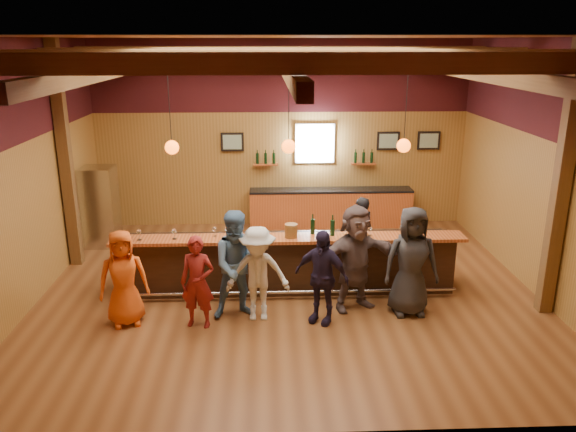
{
  "coord_description": "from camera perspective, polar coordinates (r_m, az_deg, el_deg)",
  "views": [
    {
      "loc": [
        -0.4,
        -9.56,
        4.45
      ],
      "look_at": [
        0.0,
        0.3,
        1.35
      ],
      "focal_mm": 35.0,
      "sensor_mm": 36.0,
      "label": 1
    }
  ],
  "objects": [
    {
      "name": "customer_redvest",
      "position": [
        9.12,
        -9.17,
        -6.65
      ],
      "size": [
        0.61,
        0.46,
        1.52
      ],
      "primitive_type": "imported",
      "rotation": [
        0.0,
        0.0,
        -0.18
      ],
      "color": "maroon",
      "rests_on": "ground"
    },
    {
      "name": "bottle_a",
      "position": [
        10.1,
        2.52,
        -1.03
      ],
      "size": [
        0.08,
        0.08,
        0.37
      ],
      "color": "black",
      "rests_on": "bar_counter"
    },
    {
      "name": "ice_bucket",
      "position": [
        9.92,
        0.32,
        -1.5
      ],
      "size": [
        0.22,
        0.22,
        0.25
      ],
      "primitive_type": "cylinder",
      "color": "brown",
      "rests_on": "bar_counter"
    },
    {
      "name": "room",
      "position": [
        9.71,
        0.06,
        10.11
      ],
      "size": [
        9.04,
        9.0,
        4.52
      ],
      "color": "brown",
      "rests_on": "ground"
    },
    {
      "name": "bottle_b",
      "position": [
        10.03,
        4.54,
        -1.16
      ],
      "size": [
        0.08,
        0.08,
        0.38
      ],
      "color": "black",
      "rests_on": "bar_counter"
    },
    {
      "name": "glass_g",
      "position": [
        10.1,
        8.36,
        -1.32
      ],
      "size": [
        0.08,
        0.08,
        0.17
      ],
      "color": "silver",
      "rests_on": "bar_counter"
    },
    {
      "name": "bar_counter",
      "position": [
        10.49,
        0.13,
        -4.57
      ],
      "size": [
        6.3,
        1.07,
        1.11
      ],
      "color": "black",
      "rests_on": "ground"
    },
    {
      "name": "bartender",
      "position": [
        11.36,
        7.36,
        -1.73
      ],
      "size": [
        0.62,
        0.49,
        1.5
      ],
      "primitive_type": "imported",
      "rotation": [
        0.0,
        0.0,
        3.41
      ],
      "color": "black",
      "rests_on": "ground"
    },
    {
      "name": "customer_denim",
      "position": [
        9.28,
        -5.02,
        -4.97
      ],
      "size": [
        1.01,
        0.86,
        1.85
      ],
      "primitive_type": "imported",
      "rotation": [
        0.0,
        0.0,
        0.19
      ],
      "color": "#4E759D",
      "rests_on": "ground"
    },
    {
      "name": "framed_pictures",
      "position": [
        13.86,
        6.34,
        7.57
      ],
      "size": [
        5.35,
        0.05,
        0.45
      ],
      "color": "black",
      "rests_on": "room"
    },
    {
      "name": "customer_white",
      "position": [
        9.22,
        -3.09,
        -5.89
      ],
      "size": [
        1.06,
        0.63,
        1.61
      ],
      "primitive_type": "imported",
      "rotation": [
        0.0,
        0.0,
        -0.03
      ],
      "color": "silver",
      "rests_on": "ground"
    },
    {
      "name": "glass_b",
      "position": [
        10.02,
        -11.51,
        -1.57
      ],
      "size": [
        0.08,
        0.08,
        0.19
      ],
      "color": "silver",
      "rests_on": "bar_counter"
    },
    {
      "name": "glass_f",
      "position": [
        10.07,
        6.05,
        -1.27
      ],
      "size": [
        0.08,
        0.08,
        0.18
      ],
      "color": "silver",
      "rests_on": "bar_counter"
    },
    {
      "name": "glass_a",
      "position": [
        10.11,
        -14.91,
        -1.64
      ],
      "size": [
        0.09,
        0.09,
        0.19
      ],
      "color": "silver",
      "rests_on": "bar_counter"
    },
    {
      "name": "customer_navy",
      "position": [
        9.14,
        3.41,
        -6.18
      ],
      "size": [
        1.0,
        0.79,
        1.59
      ],
      "primitive_type": "imported",
      "rotation": [
        0.0,
        0.0,
        -0.51
      ],
      "color": "#201932",
      "rests_on": "ground"
    },
    {
      "name": "window",
      "position": [
        13.77,
        2.73,
        7.39
      ],
      "size": [
        0.95,
        0.09,
        0.95
      ],
      "color": "silver",
      "rests_on": "room"
    },
    {
      "name": "glass_h",
      "position": [
        10.23,
        11.47,
        -1.22
      ],
      "size": [
        0.08,
        0.08,
        0.18
      ],
      "color": "silver",
      "rests_on": "bar_counter"
    },
    {
      "name": "glass_e",
      "position": [
        9.97,
        -2.82,
        -1.33
      ],
      "size": [
        0.08,
        0.08,
        0.19
      ],
      "color": "silver",
      "rests_on": "bar_counter"
    },
    {
      "name": "wine_shelves",
      "position": [
        13.79,
        2.73,
        5.58
      ],
      "size": [
        3.0,
        0.18,
        0.3
      ],
      "color": "#9D431C",
      "rests_on": "room"
    },
    {
      "name": "stainless_fridge",
      "position": [
        13.2,
        -18.51,
        0.91
      ],
      "size": [
        0.7,
        0.7,
        1.8
      ],
      "primitive_type": "cube",
      "color": "silver",
      "rests_on": "ground"
    },
    {
      "name": "glass_c",
      "position": [
        10.03,
        -7.46,
        -1.37
      ],
      "size": [
        0.08,
        0.08,
        0.19
      ],
      "color": "silver",
      "rests_on": "bar_counter"
    },
    {
      "name": "glass_d",
      "position": [
        9.97,
        -6.21,
        -1.4
      ],
      "size": [
        0.09,
        0.09,
        0.2
      ],
      "color": "silver",
      "rests_on": "bar_counter"
    },
    {
      "name": "pendant_lights",
      "position": [
        9.73,
        0.07,
        7.12
      ],
      "size": [
        4.24,
        0.24,
        1.37
      ],
      "color": "black",
      "rests_on": "room"
    },
    {
      "name": "customer_brown",
      "position": [
        9.6,
        6.86,
        -4.24
      ],
      "size": [
        1.8,
        1.16,
        1.85
      ],
      "primitive_type": "imported",
      "rotation": [
        0.0,
        0.0,
        0.39
      ],
      "color": "brown",
      "rests_on": "ground"
    },
    {
      "name": "back_bar_cabinet",
      "position": [
        13.96,
        4.36,
        0.85
      ],
      "size": [
        4.0,
        0.52,
        0.95
      ],
      "color": "#9D431C",
      "rests_on": "ground"
    },
    {
      "name": "customer_orange",
      "position": [
        9.44,
        -16.38,
        -6.07
      ],
      "size": [
        0.89,
        0.71,
        1.6
      ],
      "primitive_type": "imported",
      "rotation": [
        0.0,
        0.0,
        0.28
      ],
      "color": "#D75014",
      "rests_on": "ground"
    },
    {
      "name": "customer_dark",
      "position": [
        9.58,
        12.41,
        -4.52
      ],
      "size": [
        0.93,
        0.62,
        1.87
      ],
      "primitive_type": "imported",
      "rotation": [
        0.0,
        0.0,
        0.02
      ],
      "color": "#28272A",
      "rests_on": "ground"
    }
  ]
}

